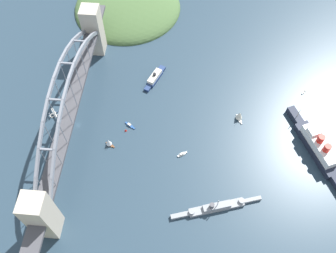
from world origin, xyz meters
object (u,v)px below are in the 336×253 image
at_px(naval_cruiser, 216,207).
at_px(small_boat_1, 109,142).
at_px(channel_marker_buoy, 126,130).
at_px(ocean_liner, 318,148).
at_px(small_boat_3, 305,91).
at_px(harbor_arch_bridge, 71,106).
at_px(harbor_ferry_steamer, 155,77).
at_px(seaplane_taxiing_near_bridge, 54,114).
at_px(small_boat_0, 182,154).
at_px(small_boat_4, 130,125).
at_px(small_boat_2, 239,115).

xyz_separation_m(naval_cruiser, small_boat_1, (-48.47, -90.59, 1.44)).
relative_size(naval_cruiser, channel_marker_buoy, 25.14).
height_order(ocean_liner, small_boat_3, ocean_liner).
distance_m(ocean_liner, small_boat_1, 173.57).
bearing_deg(small_boat_3, harbor_arch_bridge, -74.82).
distance_m(naval_cruiser, small_boat_3, 145.54).
xyz_separation_m(harbor_arch_bridge, small_boat_1, (17.42, 30.73, -23.72)).
bearing_deg(harbor_ferry_steamer, seaplane_taxiing_near_bridge, -60.17).
distance_m(naval_cruiser, channel_marker_buoy, 101.09).
bearing_deg(small_boat_0, small_boat_4, -117.62).
height_order(naval_cruiser, small_boat_1, naval_cruiser).
bearing_deg(ocean_liner, harbor_arch_bridge, -92.47).
relative_size(harbor_arch_bridge, small_boat_2, 23.48).
bearing_deg(seaplane_taxiing_near_bridge, naval_cruiser, 62.80).
distance_m(harbor_arch_bridge, small_boat_3, 211.49).
xyz_separation_m(harbor_arch_bridge, small_boat_4, (-3.05, 45.39, -26.90)).
height_order(harbor_arch_bridge, harbor_ferry_steamer, harbor_arch_bridge).
distance_m(harbor_arch_bridge, small_boat_0, 98.93).
height_order(harbor_arch_bridge, channel_marker_buoy, harbor_arch_bridge).
xyz_separation_m(naval_cruiser, seaplane_taxiing_near_bridge, (-74.44, -144.83, -0.63)).
distance_m(seaplane_taxiing_near_bridge, small_boat_2, 164.23).
xyz_separation_m(harbor_arch_bridge, harbor_ferry_steamer, (-57.39, 61.66, -24.96)).
xyz_separation_m(small_boat_0, channel_marker_buoy, (-19.23, -50.14, 0.28)).
xyz_separation_m(small_boat_0, small_boat_1, (-4.30, -62.00, 3.07)).
distance_m(small_boat_0, small_boat_3, 133.85).
bearing_deg(harbor_arch_bridge, ocean_liner, 87.53).
bearing_deg(small_boat_4, harbor_arch_bridge, -86.15).
relative_size(harbor_ferry_steamer, small_boat_2, 3.14).
bearing_deg(channel_marker_buoy, seaplane_taxiing_near_bridge, -99.49).
bearing_deg(small_boat_1, harbor_arch_bridge, -119.54).
bearing_deg(harbor_ferry_steamer, small_boat_2, 63.89).
bearing_deg(small_boat_4, small_boat_0, 62.38).
xyz_separation_m(ocean_liner, small_boat_3, (-63.72, -1.62, -5.40)).
bearing_deg(harbor_ferry_steamer, small_boat_3, 89.00).
xyz_separation_m(ocean_liner, small_boat_0, (12.93, -111.35, -5.27)).
xyz_separation_m(seaplane_taxiing_near_bridge, small_boat_0, (30.28, 116.24, -1.00)).
bearing_deg(small_boat_0, seaplane_taxiing_near_bridge, -104.60).
xyz_separation_m(ocean_liner, naval_cruiser, (57.09, -82.75, -3.64)).
height_order(small_boat_3, channel_marker_buoy, channel_marker_buoy).
height_order(seaplane_taxiing_near_bridge, small_boat_2, small_boat_2).
height_order(harbor_arch_bridge, small_boat_0, harbor_arch_bridge).
bearing_deg(channel_marker_buoy, small_boat_4, 153.19).
relative_size(harbor_arch_bridge, channel_marker_buoy, 89.46).
relative_size(harbor_arch_bridge, small_boat_3, 29.49).
distance_m(harbor_arch_bridge, ocean_liner, 205.40).
distance_m(seaplane_taxiing_near_bridge, small_boat_0, 120.12).
relative_size(naval_cruiser, small_boat_3, 8.29).
relative_size(small_boat_0, channel_marker_buoy, 3.00).
distance_m(seaplane_taxiing_near_bridge, small_boat_3, 230.67).
relative_size(seaplane_taxiing_near_bridge, small_boat_3, 1.23).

